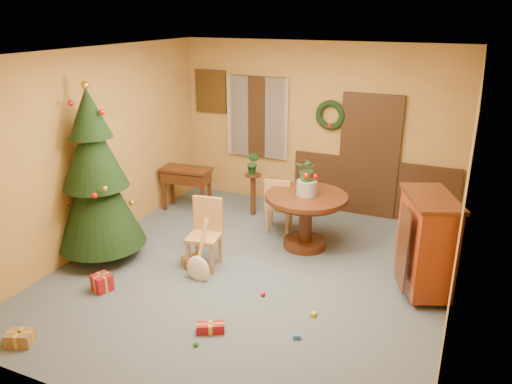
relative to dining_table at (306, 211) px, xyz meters
The scene contains 21 objects.
room_envelope 1.73m from the dining_table, 96.58° to the left, with size 5.50×5.50×5.50m.
dining_table is the anchor object (origin of this frame).
urn 0.36m from the dining_table, ahead, with size 0.30×0.30×0.22m, color slate.
centerpiece_plant 0.64m from the dining_table, ahead, with size 0.32×0.27×0.35m, color #1E4C23.
chair_near 1.54m from the dining_table, 134.70° to the right, with size 0.48×0.48×0.97m.
chair_far 0.64m from the dining_table, 150.88° to the left, with size 0.46×0.46×0.92m.
guitar 1.81m from the dining_table, 122.53° to the right, with size 0.33×0.16×0.79m, color beige, non-canonical shape.
plant_stand 1.48m from the dining_table, 146.14° to the left, with size 0.29×0.29×0.74m.
stand_plant 1.52m from the dining_table, 146.14° to the left, with size 0.22×0.18×0.40m, color #19471E.
christmas_tree 3.02m from the dining_table, 149.53° to the right, with size 1.22×1.22×2.52m.
writing_desk 2.47m from the dining_table, 166.65° to the left, with size 0.91×0.52×0.77m.
sideboard 1.86m from the dining_table, 18.85° to the right, with size 0.87×1.13×1.28m.
gift_a 4.05m from the dining_table, 120.43° to the right, with size 0.33×0.29×0.15m.
gift_b 3.01m from the dining_table, 131.11° to the right, with size 0.28×0.28×0.22m.
gift_c 1.81m from the dining_table, 136.01° to the right, with size 0.30×0.31×0.14m.
gift_d 2.53m from the dining_table, 96.28° to the right, with size 0.33×0.26×0.11m.
toy_a 2.35m from the dining_table, 73.45° to the right, with size 0.08×0.05×0.05m, color #2958B3.
toy_b 2.81m from the dining_table, 96.14° to the right, with size 0.06×0.06×0.06m, color #24853E.
toy_c 1.92m from the dining_table, 68.02° to the right, with size 0.08×0.05×0.05m, color gold.
toy_d 1.64m from the dining_table, 90.88° to the right, with size 0.06×0.06×0.06m, color red.
toy_e 2.56m from the dining_table, 96.38° to the right, with size 0.08×0.05×0.05m, color gold.
Camera 1 is at (2.48, -5.46, 3.38)m, focal length 35.00 mm.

